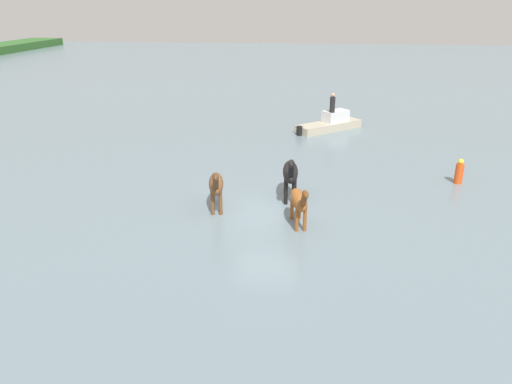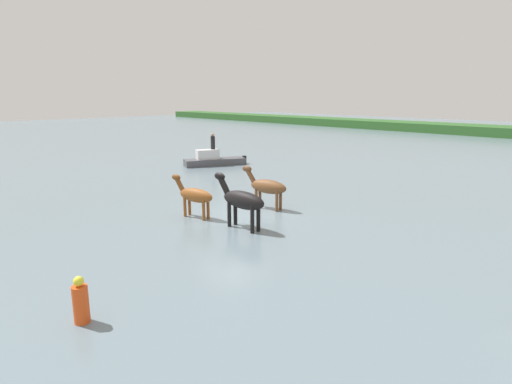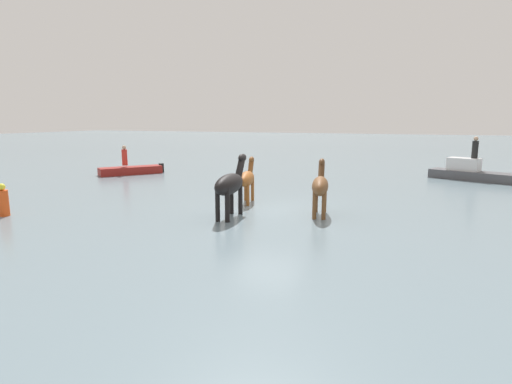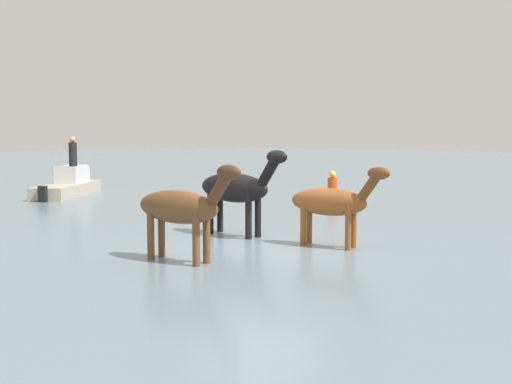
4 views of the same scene
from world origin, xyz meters
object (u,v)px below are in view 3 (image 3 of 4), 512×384
at_px(horse_dun_straggler, 247,179).
at_px(person_helmsman_aft, 125,156).
at_px(horse_pinto_flank, 230,184).
at_px(horse_chestnut_trailing, 320,186).
at_px(person_boatman_standing, 475,148).
at_px(boat_motor_center, 131,172).
at_px(boat_tender_starboard, 472,174).
at_px(buoy_channel_marker, 3,201).

relative_size(horse_dun_straggler, person_helmsman_aft, 1.91).
xyz_separation_m(horse_pinto_flank, horse_chestnut_trailing, (-1.40, 2.79, -0.11)).
bearing_deg(person_boatman_standing, boat_motor_center, -75.21).
bearing_deg(horse_dun_straggler, horse_pinto_flank, 177.74).
bearing_deg(horse_dun_straggler, boat_tender_starboard, -53.42).
bearing_deg(person_helmsman_aft, horse_pinto_flank, 54.00).
height_order(horse_pinto_flank, boat_motor_center, horse_pinto_flank).
distance_m(boat_tender_starboard, person_boatman_standing, 1.43).
height_order(person_helmsman_aft, buoy_channel_marker, person_helmsman_aft).
relative_size(horse_dun_straggler, buoy_channel_marker, 2.00).
distance_m(boat_motor_center, person_helmsman_aft, 1.01).
bearing_deg(horse_chestnut_trailing, buoy_channel_marker, 101.29).
relative_size(horse_dun_straggler, boat_tender_starboard, 0.49).
bearing_deg(horse_chestnut_trailing, horse_dun_straggler, 60.12).
relative_size(horse_pinto_flank, horse_dun_straggler, 1.18).
bearing_deg(boat_motor_center, boat_tender_starboard, 141.99).
bearing_deg(person_helmsman_aft, horse_dun_straggler, 63.01).
relative_size(horse_pinto_flank, horse_chestnut_trailing, 1.10).
bearing_deg(boat_tender_starboard, buoy_channel_marker, 66.60).
bearing_deg(horse_pinto_flank, buoy_channel_marker, 106.64).
bearing_deg(person_helmsman_aft, horse_chestnut_trailing, 64.84).
bearing_deg(boat_tender_starboard, horse_chestnut_trailing, 85.29).
distance_m(horse_chestnut_trailing, boat_motor_center, 14.66).
relative_size(boat_motor_center, person_helmsman_aft, 2.95).
xyz_separation_m(boat_tender_starboard, person_boatman_standing, (-0.12, 0.07, 1.42)).
height_order(person_boatman_standing, buoy_channel_marker, person_boatman_standing).
xyz_separation_m(horse_pinto_flank, boat_motor_center, (-7.92, -10.32, -0.99)).
bearing_deg(horse_pinto_flank, boat_tender_starboard, -37.68).
xyz_separation_m(horse_dun_straggler, person_helmsman_aft, (-5.15, -10.12, 0.14)).
bearing_deg(buoy_channel_marker, horse_pinto_flank, 110.31).
bearing_deg(horse_pinto_flank, horse_dun_straggler, 6.10).
distance_m(boat_tender_starboard, person_helmsman_aft, 19.91).
bearing_deg(horse_dun_straggler, horse_chestnut_trailing, -121.06).
distance_m(horse_pinto_flank, boat_tender_starboard, 15.50).
bearing_deg(boat_tender_starboard, boat_motor_center, 36.99).
height_order(horse_chestnut_trailing, buoy_channel_marker, horse_chestnut_trailing).
bearing_deg(boat_motor_center, person_boatman_standing, 142.27).
xyz_separation_m(horse_chestnut_trailing, boat_motor_center, (-6.52, -13.10, -0.88)).
bearing_deg(person_helmsman_aft, person_boatman_standing, 105.31).
xyz_separation_m(boat_motor_center, buoy_channel_marker, (10.66, 2.92, 0.35)).
height_order(boat_tender_starboard, person_boatman_standing, person_boatman_standing).
relative_size(person_helmsman_aft, person_boatman_standing, 1.00).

